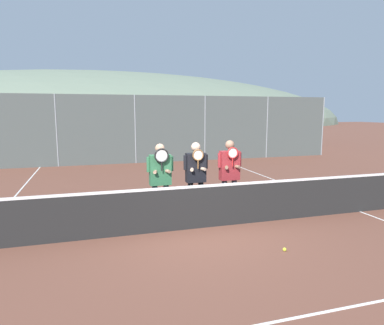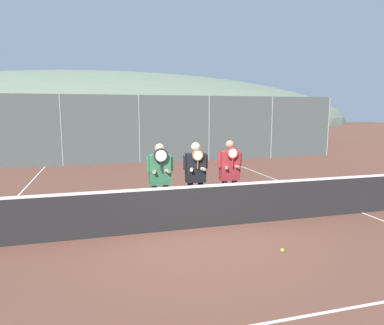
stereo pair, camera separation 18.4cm
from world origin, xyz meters
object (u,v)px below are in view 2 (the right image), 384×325
object	(u,v)px
car_center	(178,140)
player_center_left	(196,173)
player_center_right	(230,171)
car_left_of_center	(91,142)
player_leftmost	(160,175)
tennis_ball_on_court	(282,250)

from	to	relation	value
car_center	player_center_left	bearing A→B (deg)	-101.31
player_center_right	car_left_of_center	size ratio (longest dim) A/B	0.46
player_leftmost	car_center	xyz separation A→B (m)	(3.30, 12.18, -0.23)
player_leftmost	player_center_left	xyz separation A→B (m)	(0.87, 0.05, -0.01)
player_center_left	car_center	distance (m)	12.37
car_center	tennis_ball_on_court	world-z (taller)	car_center
tennis_ball_on_court	player_center_left	bearing A→B (deg)	112.00
player_leftmost	tennis_ball_on_court	world-z (taller)	player_leftmost
player_center_right	car_left_of_center	world-z (taller)	player_center_right
car_left_of_center	player_leftmost	bearing A→B (deg)	-82.00
player_center_left	player_center_right	bearing A→B (deg)	-3.08
car_left_of_center	car_center	distance (m)	5.01
player_leftmost	player_center_left	world-z (taller)	player_center_left
car_left_of_center	car_center	world-z (taller)	car_left_of_center
car_left_of_center	tennis_ball_on_court	distance (m)	14.94
car_center	tennis_ball_on_court	xyz separation A→B (m)	(-1.46, -14.53, -0.84)
player_center_right	car_left_of_center	bearing A→B (deg)	105.77
player_center_right	car_center	bearing A→B (deg)	82.62
player_center_left	player_center_right	xyz separation A→B (m)	(0.85, -0.05, 0.02)
player_center_left	player_center_right	world-z (taller)	player_center_right
car_left_of_center	tennis_ball_on_court	xyz separation A→B (m)	(3.55, -14.49, -0.84)
car_center	tennis_ball_on_court	size ratio (longest dim) A/B	61.85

